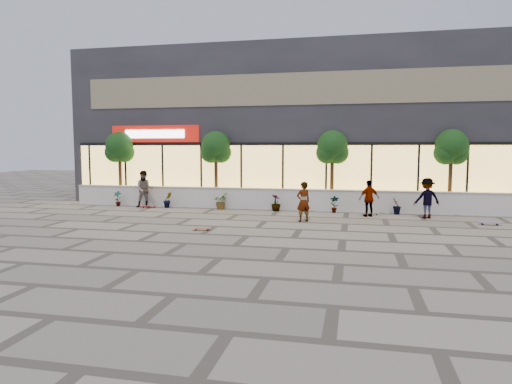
% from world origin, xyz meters
% --- Properties ---
extents(ground, '(80.00, 80.00, 0.00)m').
position_xyz_m(ground, '(0.00, 0.00, 0.00)').
color(ground, gray).
rests_on(ground, ground).
extents(planter_wall, '(22.00, 0.42, 1.04)m').
position_xyz_m(planter_wall, '(0.00, 7.00, 0.52)').
color(planter_wall, white).
rests_on(planter_wall, ground).
extents(retail_building, '(24.00, 9.17, 8.50)m').
position_xyz_m(retail_building, '(-0.00, 12.49, 4.25)').
color(retail_building, '#26262C').
rests_on(retail_building, ground).
extents(shrub_a, '(0.43, 0.29, 0.81)m').
position_xyz_m(shrub_a, '(-8.50, 6.45, 0.41)').
color(shrub_a, '#173812').
rests_on(shrub_a, ground).
extents(shrub_b, '(0.57, 0.57, 0.81)m').
position_xyz_m(shrub_b, '(-5.70, 6.45, 0.41)').
color(shrub_b, '#173812').
rests_on(shrub_b, ground).
extents(shrub_c, '(0.68, 0.77, 0.81)m').
position_xyz_m(shrub_c, '(-2.90, 6.45, 0.41)').
color(shrub_c, '#173812').
rests_on(shrub_c, ground).
extents(shrub_d, '(0.64, 0.64, 0.81)m').
position_xyz_m(shrub_d, '(-0.10, 6.45, 0.41)').
color(shrub_d, '#173812').
rests_on(shrub_d, ground).
extents(shrub_e, '(0.46, 0.35, 0.81)m').
position_xyz_m(shrub_e, '(2.70, 6.45, 0.41)').
color(shrub_e, '#173812').
rests_on(shrub_e, ground).
extents(shrub_f, '(0.55, 0.57, 0.81)m').
position_xyz_m(shrub_f, '(5.50, 6.45, 0.41)').
color(shrub_f, '#173812').
rests_on(shrub_f, ground).
extents(tree_west, '(1.60, 1.50, 3.92)m').
position_xyz_m(tree_west, '(-9.00, 7.70, 2.99)').
color(tree_west, '#4A321A').
rests_on(tree_west, ground).
extents(tree_midwest, '(1.60, 1.50, 3.92)m').
position_xyz_m(tree_midwest, '(-3.50, 7.70, 2.99)').
color(tree_midwest, '#4A321A').
rests_on(tree_midwest, ground).
extents(tree_mideast, '(1.60, 1.50, 3.92)m').
position_xyz_m(tree_mideast, '(2.50, 7.70, 2.99)').
color(tree_mideast, '#4A321A').
rests_on(tree_mideast, ground).
extents(tree_east, '(1.60, 1.50, 3.92)m').
position_xyz_m(tree_east, '(8.00, 7.70, 2.99)').
color(tree_east, '#4A321A').
rests_on(tree_east, ground).
extents(skater_center, '(0.72, 0.67, 1.66)m').
position_xyz_m(skater_center, '(1.56, 3.52, 0.83)').
color(skater_center, silver).
rests_on(skater_center, ground).
extents(skater_left, '(1.13, 1.03, 1.89)m').
position_xyz_m(skater_left, '(-6.89, 6.30, 0.94)').
color(skater_left, tan).
rests_on(skater_left, ground).
extents(skater_right_near, '(1.03, 0.79, 1.63)m').
position_xyz_m(skater_right_near, '(4.25, 5.48, 0.81)').
color(skater_right_near, silver).
rests_on(skater_right_near, ground).
extents(skater_right_far, '(1.27, 0.95, 1.75)m').
position_xyz_m(skater_right_far, '(6.68, 5.54, 0.88)').
color(skater_right_far, maroon).
rests_on(skater_right_far, ground).
extents(skateboard_center, '(0.74, 0.33, 0.09)m').
position_xyz_m(skateboard_center, '(-1.88, 0.68, 0.07)').
color(skateboard_center, '#984C31').
rests_on(skateboard_center, ground).
extents(skateboard_left, '(0.89, 0.55, 0.11)m').
position_xyz_m(skateboard_left, '(-6.62, 6.20, 0.09)').
color(skateboard_left, red).
rests_on(skateboard_left, ground).
extents(skateboard_right_near, '(0.75, 0.24, 0.09)m').
position_xyz_m(skateboard_right_near, '(4.39, 6.03, 0.07)').
color(skateboard_right_near, brown).
rests_on(skateboard_right_near, ground).
extents(skateboard_right_far, '(0.87, 0.23, 0.10)m').
position_xyz_m(skateboard_right_far, '(8.87, 4.23, 0.09)').
color(skateboard_right_far, '#514A88').
rests_on(skateboard_right_far, ground).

